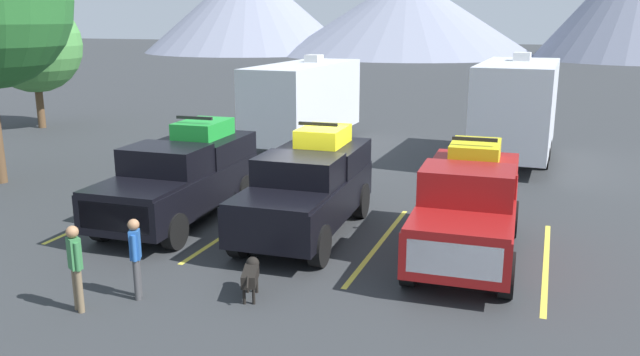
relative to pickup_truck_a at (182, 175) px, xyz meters
name	(u,v)px	position (x,y,z in m)	size (l,w,h in m)	color
ground_plane	(318,225)	(3.52, 0.68, -1.18)	(240.00, 240.00, 0.00)	#2D3033
pickup_truck_a	(182,175)	(0.00, 0.00, 0.00)	(2.39, 5.63, 2.61)	black
pickup_truck_b	(309,185)	(3.51, 0.07, 0.02)	(2.32, 5.39, 2.63)	black
pickup_truck_c	(468,205)	(7.38, -0.22, 0.00)	(2.31, 5.40, 2.54)	maroon
lot_stripe_a	(117,212)	(-2.04, -0.16, -1.18)	(0.12, 5.50, 0.01)	gold
lot_stripe_b	(238,226)	(1.67, -0.16, -1.18)	(0.12, 5.50, 0.01)	gold
lot_stripe_c	(379,244)	(5.38, -0.16, -1.18)	(0.12, 5.50, 0.01)	gold
lot_stripe_d	(546,264)	(9.09, -0.16, -1.18)	(0.12, 5.50, 0.01)	gold
camper_trailer_a	(304,99)	(-0.59, 10.23, 0.75)	(2.63, 8.36, 3.66)	silver
camper_trailer_b	(516,106)	(7.73, 10.03, 0.88)	(2.73, 7.41, 3.93)	silver
person_a	(75,263)	(1.17, -5.45, -0.25)	(0.32, 0.28, 1.62)	#726047
person_b	(136,253)	(1.85, -4.62, -0.27)	(0.27, 0.32, 1.57)	#3F3F42
dog	(251,274)	(3.82, -3.80, -0.73)	(0.51, 0.97, 0.67)	black
tree_b	(32,37)	(-14.08, 9.99, 3.10)	(4.38, 4.38, 6.96)	brown
mountain_ridge	(493,9)	(0.57, 76.85, 5.06)	(125.38, 35.98, 15.42)	gray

